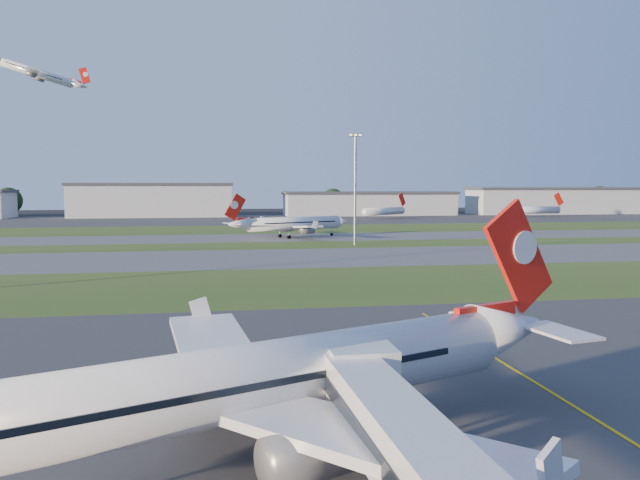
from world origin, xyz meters
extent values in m
plane|color=black|center=(0.00, 0.00, 0.00)|extent=(700.00, 700.00, 0.00)
cube|color=#333335|center=(0.00, 0.00, 0.01)|extent=(300.00, 70.00, 0.01)
cube|color=#324D19|center=(0.00, 52.00, 0.01)|extent=(300.00, 34.00, 0.01)
cube|color=#515154|center=(0.00, 85.00, 0.01)|extent=(300.00, 32.00, 0.01)
cube|color=#324D19|center=(0.00, 110.00, 0.01)|extent=(300.00, 18.00, 0.01)
cube|color=#515154|center=(0.00, 132.00, 0.01)|extent=(300.00, 26.00, 0.01)
cube|color=#324D19|center=(0.00, 165.00, 0.01)|extent=(300.00, 40.00, 0.01)
cube|color=#333335|center=(0.00, 225.00, 0.01)|extent=(400.00, 80.00, 0.01)
cube|color=gold|center=(5.00, 0.00, 0.00)|extent=(0.25, 60.00, 0.02)
cube|color=silver|center=(-9.80, -14.00, 4.00)|extent=(3.44, 24.08, 2.60)
cube|color=black|center=(-9.80, -14.00, 4.00)|extent=(3.59, 24.08, 0.80)
cube|color=silver|center=(-9.50, -2.60, 4.00)|extent=(3.40, 3.00, 3.00)
cylinder|color=gray|center=(-9.50, -4.50, 1.60)|extent=(0.70, 0.70, 3.20)
cube|color=black|center=(-9.50, -4.50, 0.35)|extent=(2.20, 1.20, 0.70)
cylinder|color=silver|center=(-14.71, -2.93, 4.13)|extent=(28.68, 14.74, 3.74)
cube|color=red|center=(2.55, 4.22, 9.14)|extent=(6.02, 2.76, 7.44)
cube|color=silver|center=(-10.79, -9.82, 3.64)|extent=(12.33, 14.49, 1.52)
cube|color=silver|center=(-16.82, 4.71, 3.64)|extent=(6.56, 15.24, 1.52)
cylinder|color=slate|center=(-12.99, -8.39, 2.56)|extent=(4.68, 3.67, 2.26)
cylinder|color=slate|center=(-17.35, 2.15, 2.56)|extent=(4.68, 3.67, 2.26)
cylinder|color=silver|center=(3.82, 131.00, 3.84)|extent=(26.48, 14.27, 3.47)
cube|color=red|center=(-12.06, 123.97, 8.50)|extent=(5.55, 2.69, 6.92)
cube|color=silver|center=(0.02, 137.31, 3.38)|extent=(11.66, 13.35, 1.41)
cube|color=silver|center=(5.94, 123.94, 3.38)|extent=(6.40, 14.21, 1.41)
cylinder|color=slate|center=(2.09, 136.03, 2.38)|extent=(4.36, 3.48, 2.10)
cylinder|color=slate|center=(6.38, 126.33, 2.38)|extent=(4.36, 3.48, 2.10)
cylinder|color=silver|center=(-80.00, 210.46, 54.53)|extent=(24.93, 3.39, 3.15)
cube|color=red|center=(-64.23, 210.32, 58.76)|extent=(5.39, 0.34, 6.28)
cube|color=silver|center=(-79.23, 203.81, 54.11)|extent=(6.53, 12.98, 1.28)
cube|color=silver|center=(-79.11, 217.10, 54.11)|extent=(6.74, 12.99, 1.28)
cylinder|color=slate|center=(-80.46, 205.65, 53.20)|extent=(3.50, 1.94, 1.91)
cylinder|color=slate|center=(-80.37, 215.28, 53.20)|extent=(3.50, 1.94, 1.91)
cylinder|color=silver|center=(52.78, 220.93, 3.20)|extent=(22.57, 18.38, 3.20)
cube|color=red|center=(63.08, 228.86, 8.00)|extent=(4.29, 3.39, 6.16)
cylinder|color=silver|center=(121.08, 222.80, 3.20)|extent=(26.17, 5.32, 3.20)
cube|color=red|center=(134.03, 223.86, 8.00)|extent=(5.18, 0.72, 6.16)
cylinder|color=gray|center=(15.00, 108.00, 12.50)|extent=(0.60, 0.60, 25.00)
cube|color=gray|center=(15.00, 108.00, 25.40)|extent=(3.20, 0.50, 0.80)
cube|color=#FFF2CC|center=(15.00, 108.00, 25.40)|extent=(2.80, 0.70, 0.35)
cube|color=#A6A9AE|center=(-45.00, 255.00, 7.00)|extent=(70.00, 22.00, 14.00)
cube|color=#383A3F|center=(-45.00, 255.00, 14.60)|extent=(71.40, 23.00, 1.20)
cube|color=#A6A9AE|center=(55.00, 255.00, 5.00)|extent=(80.00, 22.00, 10.00)
cube|color=#383A3F|center=(55.00, 255.00, 10.60)|extent=(81.60, 23.00, 1.20)
cube|color=#A6A9AE|center=(155.00, 255.00, 6.00)|extent=(95.00, 22.00, 12.00)
cube|color=#383A3F|center=(155.00, 255.00, 12.60)|extent=(96.90, 23.00, 1.20)
cylinder|color=black|center=(-110.00, 270.00, 2.20)|extent=(1.00, 1.00, 4.40)
sphere|color=black|center=(-110.00, 270.00, 7.15)|extent=(12.10, 12.10, 12.10)
cylinder|color=black|center=(-20.00, 266.00, 1.80)|extent=(1.00, 1.00, 3.60)
sphere|color=black|center=(-20.00, 266.00, 5.85)|extent=(9.90, 9.90, 9.90)
cylinder|color=black|center=(40.00, 269.00, 2.10)|extent=(1.00, 1.00, 4.20)
sphere|color=black|center=(40.00, 269.00, 6.83)|extent=(11.55, 11.55, 11.55)
cylinder|color=black|center=(115.00, 267.00, 1.90)|extent=(1.00, 1.00, 3.80)
sphere|color=black|center=(115.00, 267.00, 6.17)|extent=(10.45, 10.45, 10.45)
cylinder|color=black|center=(185.00, 271.00, 2.30)|extent=(1.00, 1.00, 4.60)
sphere|color=black|center=(185.00, 271.00, 7.48)|extent=(12.65, 12.65, 12.65)
camera|label=1|loc=(-16.69, -33.08, 13.66)|focal=35.00mm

